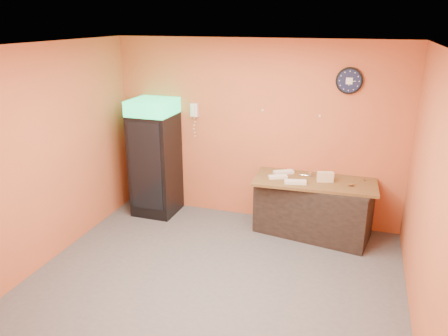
% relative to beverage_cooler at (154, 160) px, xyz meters
% --- Properties ---
extents(floor, '(4.50, 4.50, 0.00)m').
position_rel_beverage_cooler_xyz_m(floor, '(1.56, -1.61, -0.92)').
color(floor, '#47474C').
rests_on(floor, ground).
extents(back_wall, '(4.50, 0.02, 2.80)m').
position_rel_beverage_cooler_xyz_m(back_wall, '(1.56, 0.39, 0.48)').
color(back_wall, '#CC6039').
rests_on(back_wall, floor).
extents(left_wall, '(0.02, 4.00, 2.80)m').
position_rel_beverage_cooler_xyz_m(left_wall, '(-0.69, -1.61, 0.48)').
color(left_wall, '#CC6039').
rests_on(left_wall, floor).
extents(right_wall, '(0.02, 4.00, 2.80)m').
position_rel_beverage_cooler_xyz_m(right_wall, '(3.81, -1.61, 0.48)').
color(right_wall, '#CC6039').
rests_on(right_wall, floor).
extents(ceiling, '(4.50, 4.00, 0.02)m').
position_rel_beverage_cooler_xyz_m(ceiling, '(1.56, -1.61, 1.88)').
color(ceiling, white).
rests_on(ceiling, back_wall).
extents(beverage_cooler, '(0.67, 0.68, 1.88)m').
position_rel_beverage_cooler_xyz_m(beverage_cooler, '(0.00, 0.00, 0.00)').
color(beverage_cooler, black).
rests_on(beverage_cooler, floor).
extents(prep_counter, '(1.72, 0.98, 0.81)m').
position_rel_beverage_cooler_xyz_m(prep_counter, '(2.55, 0.03, -0.51)').
color(prep_counter, black).
rests_on(prep_counter, floor).
extents(wall_clock, '(0.37, 0.06, 0.37)m').
position_rel_beverage_cooler_xyz_m(wall_clock, '(2.88, 0.36, 1.32)').
color(wall_clock, black).
rests_on(wall_clock, back_wall).
extents(wall_phone, '(0.12, 0.10, 0.21)m').
position_rel_beverage_cooler_xyz_m(wall_phone, '(0.57, 0.34, 0.77)').
color(wall_phone, white).
rests_on(wall_phone, back_wall).
extents(butcher_paper, '(1.76, 0.85, 0.04)m').
position_rel_beverage_cooler_xyz_m(butcher_paper, '(2.55, 0.03, -0.09)').
color(butcher_paper, brown).
rests_on(butcher_paper, prep_counter).
extents(sub_roll_stack, '(0.24, 0.14, 0.15)m').
position_rel_beverage_cooler_xyz_m(sub_roll_stack, '(2.69, 0.01, 0.00)').
color(sub_roll_stack, beige).
rests_on(sub_roll_stack, butcher_paper).
extents(wrapped_sandwich_left, '(0.29, 0.21, 0.04)m').
position_rel_beverage_cooler_xyz_m(wrapped_sandwich_left, '(2.02, -0.05, -0.05)').
color(wrapped_sandwich_left, silver).
rests_on(wrapped_sandwich_left, butcher_paper).
extents(wrapped_sandwich_mid, '(0.32, 0.18, 0.04)m').
position_rel_beverage_cooler_xyz_m(wrapped_sandwich_mid, '(2.29, -0.18, -0.05)').
color(wrapped_sandwich_mid, silver).
rests_on(wrapped_sandwich_mid, butcher_paper).
extents(wrapped_sandwich_right, '(0.32, 0.25, 0.04)m').
position_rel_beverage_cooler_xyz_m(wrapped_sandwich_right, '(2.06, 0.18, -0.05)').
color(wrapped_sandwich_right, silver).
rests_on(wrapped_sandwich_right, butcher_paper).
extents(kitchen_tool, '(0.06, 0.06, 0.06)m').
position_rel_beverage_cooler_xyz_m(kitchen_tool, '(2.45, 0.17, -0.04)').
color(kitchen_tool, silver).
rests_on(kitchen_tool, butcher_paper).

